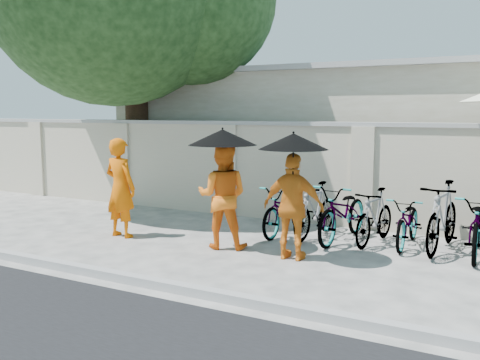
% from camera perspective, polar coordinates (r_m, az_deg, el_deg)
% --- Properties ---
extents(ground, '(80.00, 80.00, 0.00)m').
position_cam_1_polar(ground, '(8.87, -5.53, -7.65)').
color(ground, '#B9B5AE').
extents(kerb, '(40.00, 0.16, 0.12)m').
position_cam_1_polar(kerb, '(7.56, -12.87, -9.99)').
color(kerb, '#989898').
rests_on(kerb, ground).
extents(compound_wall, '(20.00, 0.30, 2.00)m').
position_cam_1_polar(compound_wall, '(11.05, 8.12, 0.56)').
color(compound_wall, '#C2B59C').
rests_on(compound_wall, ground).
extents(building_behind, '(14.00, 6.00, 3.20)m').
position_cam_1_polar(building_behind, '(14.38, 17.26, 4.26)').
color(building_behind, beige).
rests_on(building_behind, ground).
extents(monk_left, '(0.69, 0.48, 1.81)m').
position_cam_1_polar(monk_left, '(9.97, -12.65, -0.81)').
color(monk_left, '#E86004').
rests_on(monk_left, ground).
extents(monk_center, '(1.02, 0.90, 1.77)m').
position_cam_1_polar(monk_center, '(8.94, -1.87, -1.72)').
color(monk_center, orange).
rests_on(monk_center, ground).
extents(parasol_center, '(1.13, 1.13, 1.00)m').
position_cam_1_polar(parasol_center, '(8.74, -1.88, 4.58)').
color(parasol_center, black).
rests_on(parasol_center, ground).
extents(monk_right, '(0.99, 0.44, 1.66)m').
position_cam_1_polar(monk_right, '(8.27, 5.71, -2.86)').
color(monk_right, orange).
rests_on(monk_right, ground).
extents(parasol_right, '(1.06, 1.06, 1.02)m').
position_cam_1_polar(parasol_right, '(8.07, 5.72, 4.12)').
color(parasol_right, black).
rests_on(parasol_right, ground).
extents(bike_0, '(0.69, 1.80, 0.93)m').
position_cam_1_polar(bike_0, '(10.02, 4.97, -3.18)').
color(bike_0, slate).
rests_on(bike_0, ground).
extents(bike_1, '(0.62, 1.70, 1.00)m').
position_cam_1_polar(bike_1, '(9.86, 8.02, -3.18)').
color(bike_1, slate).
rests_on(bike_1, ground).
extents(bike_2, '(0.84, 2.01, 1.03)m').
position_cam_1_polar(bike_2, '(9.63, 10.97, -3.40)').
color(bike_2, slate).
rests_on(bike_2, ground).
extents(bike_3, '(0.65, 1.65, 0.96)m').
position_cam_1_polar(bike_3, '(9.53, 14.17, -3.82)').
color(bike_3, slate).
rests_on(bike_3, ground).
extents(bike_4, '(0.59, 1.65, 0.86)m').
position_cam_1_polar(bike_4, '(9.53, 17.53, -4.24)').
color(bike_4, slate).
rests_on(bike_4, ground).
extents(bike_5, '(0.71, 1.96, 1.15)m').
position_cam_1_polar(bike_5, '(9.37, 20.80, -3.69)').
color(bike_5, slate).
rests_on(bike_5, ground).
extents(bike_6, '(0.75, 1.94, 1.00)m').
position_cam_1_polar(bike_6, '(9.27, 24.09, -4.42)').
color(bike_6, slate).
rests_on(bike_6, ground).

